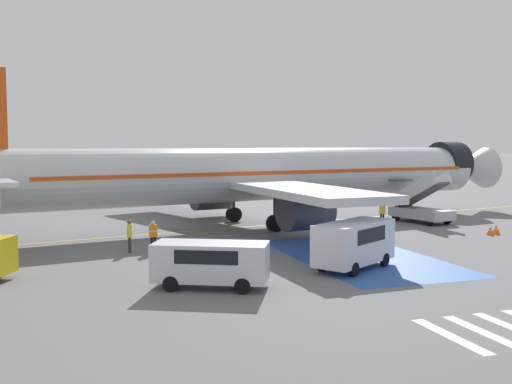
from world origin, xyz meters
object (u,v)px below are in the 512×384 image
object	(u,v)px
service_van_2	(354,241)
ground_crew_2	(130,234)
service_van_3	(211,260)
traffic_cone_0	(496,229)
fuel_tanker	(126,185)
traffic_cone_1	(313,225)
boarding_stairs_forward	(421,209)
airliner	(267,175)
ground_crew_0	(382,211)
ground_crew_1	(153,234)
traffic_cone_2	(490,231)

from	to	relation	value
service_van_2	ground_crew_2	distance (m)	12.19
service_van_3	traffic_cone_0	distance (m)	22.90
fuel_tanker	traffic_cone_0	bearing A→B (deg)	29.96
service_van_3	traffic_cone_0	world-z (taller)	service_van_3
ground_crew_2	traffic_cone_1	size ratio (longest dim) A/B	2.66
boarding_stairs_forward	traffic_cone_1	bearing A→B (deg)	173.82
airliner	service_van_3	xyz separation A→B (m)	(-8.46, -17.29, -2.54)
traffic_cone_0	service_van_2	bearing A→B (deg)	-153.55
airliner	traffic_cone_1	distance (m)	5.05
service_van_2	traffic_cone_0	xyz separation A→B (m)	(13.96, 6.94, -1.01)
traffic_cone_1	airliner	bearing A→B (deg)	127.25
boarding_stairs_forward	ground_crew_0	size ratio (longest dim) A/B	2.98
boarding_stairs_forward	traffic_cone_1	xyz separation A→B (m)	(-9.20, -0.87, -0.65)
boarding_stairs_forward	fuel_tanker	distance (m)	32.29
ground_crew_1	ground_crew_2	world-z (taller)	ground_crew_2
ground_crew_0	traffic_cone_0	bearing A→B (deg)	169.20
airliner	boarding_stairs_forward	distance (m)	12.00
traffic_cone_1	traffic_cone_2	xyz separation A→B (m)	(9.88, -5.99, -0.05)
fuel_tanker	ground_crew_0	bearing A→B (deg)	27.30
service_van_3	traffic_cone_2	bearing A→B (deg)	-42.56
service_van_3	traffic_cone_0	size ratio (longest dim) A/B	8.04
ground_crew_0	traffic_cone_1	xyz separation A→B (m)	(-5.32, 0.18, -0.74)
fuel_tanker	traffic_cone_0	size ratio (longest dim) A/B	16.53
boarding_stairs_forward	ground_crew_2	world-z (taller)	boarding_stairs_forward
ground_crew_2	traffic_cone_2	bearing A→B (deg)	-92.79
ground_crew_2	service_van_3	bearing A→B (deg)	-166.85
service_van_2	ground_crew_0	size ratio (longest dim) A/B	2.68
ground_crew_1	ground_crew_2	xyz separation A→B (m)	(-1.24, 0.23, 0.04)
ground_crew_0	ground_crew_2	xyz separation A→B (m)	(-18.33, -4.96, -0.04)
traffic_cone_0	traffic_cone_2	bearing A→B (deg)	-160.77
boarding_stairs_forward	ground_crew_1	distance (m)	21.88
ground_crew_0	traffic_cone_1	size ratio (longest dim) A/B	2.75
airliner	traffic_cone_2	distance (m)	15.53
airliner	fuel_tanker	size ratio (longest dim) A/B	4.55
airliner	traffic_cone_2	xyz separation A→B (m)	(12.18, -9.02, -3.38)
ground_crew_2	fuel_tanker	bearing A→B (deg)	-6.31
service_van_2	traffic_cone_0	distance (m)	15.62
traffic_cone_0	traffic_cone_1	bearing A→B (deg)	151.16
fuel_tanker	traffic_cone_2	xyz separation A→B (m)	(19.70, -32.96, -1.33)
traffic_cone_0	traffic_cone_1	world-z (taller)	traffic_cone_1
traffic_cone_0	traffic_cone_2	xyz separation A→B (m)	(-0.61, -0.21, -0.03)
ground_crew_1	traffic_cone_2	world-z (taller)	ground_crew_1
airliner	boarding_stairs_forward	xyz separation A→B (m)	(11.50, -2.15, -2.68)
boarding_stairs_forward	ground_crew_0	xyz separation A→B (m)	(-3.87, -1.05, 0.09)
traffic_cone_0	ground_crew_1	bearing A→B (deg)	178.93
boarding_stairs_forward	traffic_cone_0	distance (m)	6.81
airliner	traffic_cone_1	world-z (taller)	airliner
ground_crew_0	boarding_stairs_forward	bearing A→B (deg)	-128.31
service_van_2	fuel_tanker	bearing A→B (deg)	-23.41
ground_crew_0	traffic_cone_0	distance (m)	7.66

